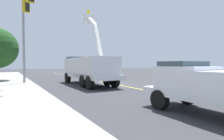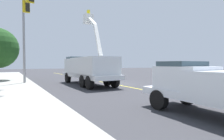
# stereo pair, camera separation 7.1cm
# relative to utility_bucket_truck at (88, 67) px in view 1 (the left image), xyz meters

# --- Properties ---
(ground) EXTENTS (120.00, 120.00, 0.00)m
(ground) POSITION_rel_utility_bucket_truck_xyz_m (-0.28, -2.32, -1.62)
(ground) COLOR #38383D
(sidewalk_far_side) EXTENTS (60.00, 10.67, 0.12)m
(sidewalk_far_side) POSITION_rel_utility_bucket_truck_xyz_m (-1.27, 5.98, -1.56)
(sidewalk_far_side) COLOR #9E9E99
(sidewalk_far_side) RESTS_ON ground
(lane_centre_stripe) EXTENTS (49.67, 6.07, 0.01)m
(lane_centre_stripe) POSITION_rel_utility_bucket_truck_xyz_m (-0.28, -2.32, -1.62)
(lane_centre_stripe) COLOR yellow
(lane_centre_stripe) RESTS_ON ground
(utility_bucket_truck) EXTENTS (8.44, 3.45, 7.48)m
(utility_bucket_truck) POSITION_rel_utility_bucket_truck_xyz_m (0.00, 0.00, 0.00)
(utility_bucket_truck) COLOR silver
(utility_bucket_truck) RESTS_ON ground
(service_pickup_truck) EXTENTS (5.81, 2.75, 2.06)m
(service_pickup_truck) POSITION_rel_utility_bucket_truck_xyz_m (-11.82, -1.39, -0.50)
(service_pickup_truck) COLOR white
(service_pickup_truck) RESTS_ON ground
(passing_minivan) EXTENTS (4.99, 2.45, 1.69)m
(passing_minivan) POSITION_rel_utility_bucket_truck_xyz_m (7.59, -4.00, -0.65)
(passing_minivan) COLOR silver
(passing_minivan) RESTS_ON ground
(traffic_cone_mid_front) EXTENTS (0.40, 0.40, 0.87)m
(traffic_cone_mid_front) POSITION_rel_utility_bucket_truck_xyz_m (4.55, -1.56, -1.20)
(traffic_cone_mid_front) COLOR black
(traffic_cone_mid_front) RESTS_ON ground
(traffic_signal_mast) EXTENTS (7.01, 1.05, 8.05)m
(traffic_signal_mast) POSITION_rel_utility_bucket_truck_xyz_m (1.11, 5.25, 3.91)
(traffic_signal_mast) COLOR gray
(traffic_signal_mast) RESTS_ON ground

